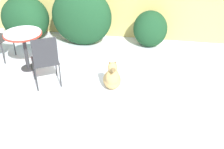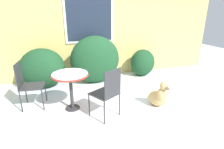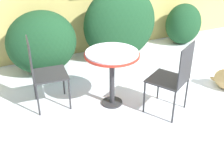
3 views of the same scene
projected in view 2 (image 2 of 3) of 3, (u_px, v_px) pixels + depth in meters
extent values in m
plane|color=silver|center=(120.00, 107.00, 3.76)|extent=(16.00, 16.00, 0.00)
cube|color=tan|center=(97.00, 29.00, 5.26)|extent=(8.00, 0.06, 2.91)
cube|color=silver|center=(89.00, 17.00, 5.05)|extent=(1.44, 0.04, 1.46)
cube|color=#1E2838|center=(89.00, 17.00, 5.03)|extent=(1.32, 0.01, 1.34)
ellipsoid|color=#194223|center=(43.00, 68.00, 4.63)|extent=(1.16, 0.91, 1.06)
ellipsoid|color=#194223|center=(95.00, 60.00, 4.92)|extent=(1.39, 0.72, 1.35)
ellipsoid|color=#194223|center=(143.00, 63.00, 5.57)|extent=(0.78, 0.65, 0.85)
cylinder|color=#2D2D30|center=(73.00, 108.00, 3.71)|extent=(0.29, 0.29, 0.03)
cylinder|color=#2D2D30|center=(71.00, 92.00, 3.59)|extent=(0.07, 0.07, 0.72)
cylinder|color=red|center=(70.00, 75.00, 3.47)|extent=(0.73, 0.73, 0.03)
cylinder|color=silver|center=(70.00, 74.00, 3.46)|extent=(0.70, 0.70, 0.02)
cube|color=#2D2D30|center=(32.00, 86.00, 3.65)|extent=(0.49, 0.49, 0.02)
cube|color=#2D2D30|center=(19.00, 75.00, 3.52)|extent=(0.05, 0.42, 0.51)
cylinder|color=#2D2D30|center=(43.00, 100.00, 3.58)|extent=(0.02, 0.02, 0.46)
cylinder|color=#2D2D30|center=(46.00, 92.00, 3.97)|extent=(0.02, 0.02, 0.46)
cylinder|color=#2D2D30|center=(21.00, 102.00, 3.50)|extent=(0.02, 0.02, 0.46)
cylinder|color=#2D2D30|center=(26.00, 93.00, 3.89)|extent=(0.02, 0.02, 0.46)
cube|color=#2D2D30|center=(104.00, 94.00, 3.32)|extent=(0.62, 0.62, 0.02)
cube|color=#2D2D30|center=(113.00, 84.00, 3.09)|extent=(0.37, 0.22, 0.51)
cylinder|color=#2D2D30|center=(104.00, 98.00, 3.68)|extent=(0.02, 0.02, 0.46)
cylinder|color=#2D2D30|center=(89.00, 105.00, 3.39)|extent=(0.02, 0.02, 0.46)
cylinder|color=#2D2D30|center=(120.00, 104.00, 3.41)|extent=(0.02, 0.02, 0.46)
cylinder|color=#2D2D30|center=(104.00, 113.00, 3.12)|extent=(0.02, 0.02, 0.46)
ellipsoid|color=tan|center=(157.00, 98.00, 3.82)|extent=(0.41, 0.49, 0.31)
ellipsoid|color=tan|center=(162.00, 95.00, 3.67)|extent=(0.29, 0.27, 0.34)
sphere|color=tan|center=(164.00, 86.00, 3.58)|extent=(0.17, 0.17, 0.17)
cone|color=brown|center=(169.00, 89.00, 3.48)|extent=(0.11, 0.12, 0.09)
ellipsoid|color=brown|center=(162.00, 83.00, 3.54)|extent=(0.04, 0.03, 0.08)
ellipsoid|color=brown|center=(165.00, 83.00, 3.59)|extent=(0.04, 0.03, 0.08)
ellipsoid|color=tan|center=(150.00, 98.00, 4.01)|extent=(0.11, 0.21, 0.06)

